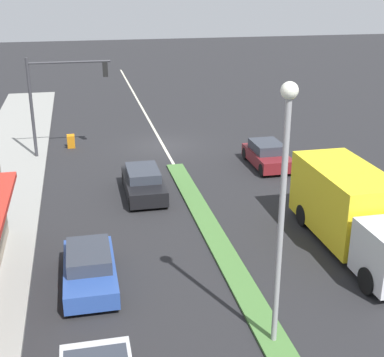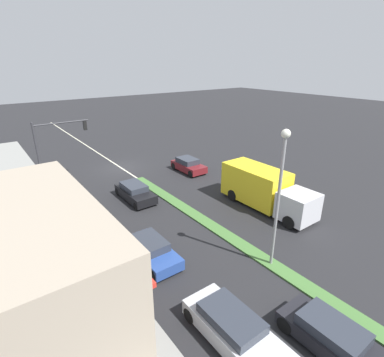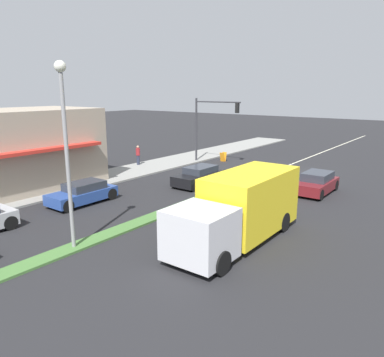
{
  "view_description": "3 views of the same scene",
  "coord_description": "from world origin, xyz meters",
  "px_view_note": "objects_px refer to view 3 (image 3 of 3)",
  "views": [
    {
      "loc": [
        4.94,
        31.57,
        9.76
      ],
      "look_at": [
        0.39,
        10.43,
        1.64
      ],
      "focal_mm": 50.0,
      "sensor_mm": 36.0,
      "label": 1
    },
    {
      "loc": [
        11.45,
        27.93,
        10.38
      ],
      "look_at": [
        -1.8,
        10.03,
        1.55
      ],
      "focal_mm": 28.0,
      "sensor_mm": 36.0,
      "label": 2
    },
    {
      "loc": [
        -12.58,
        28.23,
        6.38
      ],
      "look_at": [
        0.03,
        11.54,
        1.45
      ],
      "focal_mm": 35.0,
      "sensor_mm": 36.0,
      "label": 3
    }
  ],
  "objects_px": {
    "delivery_truck": "(240,208)",
    "pedestrian": "(138,155)",
    "sedan_maroon": "(316,183)",
    "coupe_blue": "(83,193)",
    "warning_aframe_sign": "(223,157)",
    "street_lamp": "(65,133)",
    "suv_black": "(199,176)",
    "traffic_signal_main": "(209,119)"
  },
  "relations": [
    {
      "from": "sedan_maroon",
      "to": "suv_black",
      "type": "xyz_separation_m",
      "value": [
        7.2,
        2.74,
        -0.03
      ]
    },
    {
      "from": "coupe_blue",
      "to": "pedestrian",
      "type": "bearing_deg",
      "value": -61.56
    },
    {
      "from": "suv_black",
      "to": "coupe_blue",
      "type": "height_order",
      "value": "suv_black"
    },
    {
      "from": "delivery_truck",
      "to": "suv_black",
      "type": "distance_m",
      "value": 10.02
    },
    {
      "from": "delivery_truck",
      "to": "sedan_maroon",
      "type": "bearing_deg",
      "value": -90.0
    },
    {
      "from": "sedan_maroon",
      "to": "suv_black",
      "type": "height_order",
      "value": "sedan_maroon"
    },
    {
      "from": "sedan_maroon",
      "to": "suv_black",
      "type": "distance_m",
      "value": 7.7
    },
    {
      "from": "street_lamp",
      "to": "delivery_truck",
      "type": "relative_size",
      "value": 0.98
    },
    {
      "from": "traffic_signal_main",
      "to": "warning_aframe_sign",
      "type": "relative_size",
      "value": 6.69
    },
    {
      "from": "street_lamp",
      "to": "pedestrian",
      "type": "relative_size",
      "value": 4.43
    },
    {
      "from": "sedan_maroon",
      "to": "traffic_signal_main",
      "type": "bearing_deg",
      "value": -20.53
    },
    {
      "from": "traffic_signal_main",
      "to": "street_lamp",
      "type": "distance_m",
      "value": 19.74
    },
    {
      "from": "street_lamp",
      "to": "delivery_truck",
      "type": "bearing_deg",
      "value": -135.39
    },
    {
      "from": "coupe_blue",
      "to": "sedan_maroon",
      "type": "bearing_deg",
      "value": -134.08
    },
    {
      "from": "street_lamp",
      "to": "warning_aframe_sign",
      "type": "distance_m",
      "value": 21.44
    },
    {
      "from": "delivery_truck",
      "to": "pedestrian",
      "type": "bearing_deg",
      "value": -30.68
    },
    {
      "from": "pedestrian",
      "to": "suv_black",
      "type": "distance_m",
      "value": 8.37
    },
    {
      "from": "sedan_maroon",
      "to": "street_lamp",
      "type": "bearing_deg",
      "value": 71.07
    },
    {
      "from": "suv_black",
      "to": "coupe_blue",
      "type": "relative_size",
      "value": 1.04
    },
    {
      "from": "street_lamp",
      "to": "warning_aframe_sign",
      "type": "bearing_deg",
      "value": -74.58
    },
    {
      "from": "traffic_signal_main",
      "to": "suv_black",
      "type": "bearing_deg",
      "value": 119.62
    },
    {
      "from": "suv_black",
      "to": "traffic_signal_main",
      "type": "bearing_deg",
      "value": -60.38
    },
    {
      "from": "pedestrian",
      "to": "warning_aframe_sign",
      "type": "height_order",
      "value": "pedestrian"
    },
    {
      "from": "pedestrian",
      "to": "suv_black",
      "type": "bearing_deg",
      "value": 165.07
    },
    {
      "from": "sedan_maroon",
      "to": "delivery_truck",
      "type": "bearing_deg",
      "value": 90.0
    },
    {
      "from": "sedan_maroon",
      "to": "coupe_blue",
      "type": "bearing_deg",
      "value": 45.92
    },
    {
      "from": "suv_black",
      "to": "coupe_blue",
      "type": "xyz_separation_m",
      "value": [
        2.8,
        7.59,
        -0.01
      ]
    },
    {
      "from": "traffic_signal_main",
      "to": "delivery_truck",
      "type": "xyz_separation_m",
      "value": [
        -11.12,
        13.81,
        -2.43
      ]
    },
    {
      "from": "pedestrian",
      "to": "delivery_truck",
      "type": "xyz_separation_m",
      "value": [
        -15.28,
        9.06,
        0.47
      ]
    },
    {
      "from": "warning_aframe_sign",
      "to": "sedan_maroon",
      "type": "xyz_separation_m",
      "value": [
        -10.58,
        5.66,
        0.22
      ]
    },
    {
      "from": "pedestrian",
      "to": "sedan_maroon",
      "type": "xyz_separation_m",
      "value": [
        -15.28,
        -0.58,
        -0.35
      ]
    },
    {
      "from": "pedestrian",
      "to": "coupe_blue",
      "type": "relative_size",
      "value": 0.42
    },
    {
      "from": "pedestrian",
      "to": "warning_aframe_sign",
      "type": "distance_m",
      "value": 7.84
    },
    {
      "from": "suv_black",
      "to": "coupe_blue",
      "type": "distance_m",
      "value": 8.09
    },
    {
      "from": "pedestrian",
      "to": "delivery_truck",
      "type": "bearing_deg",
      "value": 149.32
    },
    {
      "from": "warning_aframe_sign",
      "to": "street_lamp",
      "type": "bearing_deg",
      "value": 105.42
    },
    {
      "from": "pedestrian",
      "to": "warning_aframe_sign",
      "type": "bearing_deg",
      "value": -126.94
    },
    {
      "from": "traffic_signal_main",
      "to": "street_lamp",
      "type": "xyz_separation_m",
      "value": [
        -6.12,
        18.74,
        0.88
      ]
    },
    {
      "from": "street_lamp",
      "to": "sedan_maroon",
      "type": "height_order",
      "value": "street_lamp"
    },
    {
      "from": "pedestrian",
      "to": "coupe_blue",
      "type": "bearing_deg",
      "value": 118.44
    },
    {
      "from": "pedestrian",
      "to": "sedan_maroon",
      "type": "height_order",
      "value": "pedestrian"
    },
    {
      "from": "traffic_signal_main",
      "to": "delivery_truck",
      "type": "distance_m",
      "value": 17.9
    }
  ]
}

